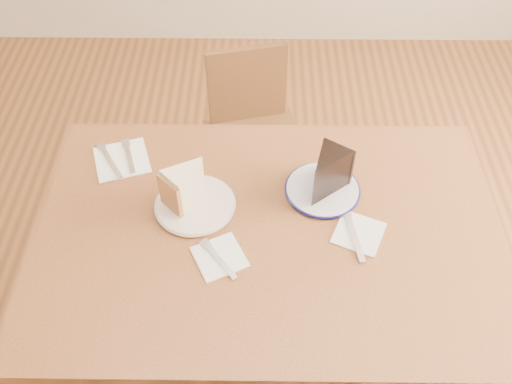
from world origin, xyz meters
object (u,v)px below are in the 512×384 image
object	(u,v)px
chair_far	(253,135)
chocolate_cake	(325,177)
plate_navy	(322,190)
table	(268,252)
carrot_cake	(188,184)
plate_cream	(195,205)

from	to	relation	value
chair_far	chocolate_cake	world-z (taller)	chocolate_cake
plate_navy	chocolate_cake	world-z (taller)	chocolate_cake
table	chair_far	size ratio (longest dim) A/B	1.66
chair_far	plate_navy	world-z (taller)	plate_navy
chair_far	carrot_cake	distance (m)	0.77
plate_cream	chocolate_cake	size ratio (longest dim) A/B	1.63
table	plate_cream	distance (m)	0.23
plate_navy	carrot_cake	distance (m)	0.36
table	plate_navy	distance (m)	0.22
table	chocolate_cake	world-z (taller)	chocolate_cake
chocolate_cake	plate_cream	bearing A→B (deg)	40.98
plate_navy	chocolate_cake	bearing A→B (deg)	-90.37
carrot_cake	chocolate_cake	world-z (taller)	chocolate_cake
chair_far	plate_cream	xyz separation A→B (m)	(-0.14, -0.66, 0.35)
table	carrot_cake	bearing A→B (deg)	155.12
table	chocolate_cake	xyz separation A→B (m)	(0.14, 0.12, 0.17)
carrot_cake	chocolate_cake	xyz separation A→B (m)	(0.36, 0.02, 0.01)
table	plate_navy	world-z (taller)	plate_navy
chair_far	carrot_cake	bearing A→B (deg)	62.82
plate_cream	plate_navy	world-z (taller)	same
plate_cream	table	bearing A→B (deg)	-21.15
table	plate_navy	bearing A→B (deg)	42.65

